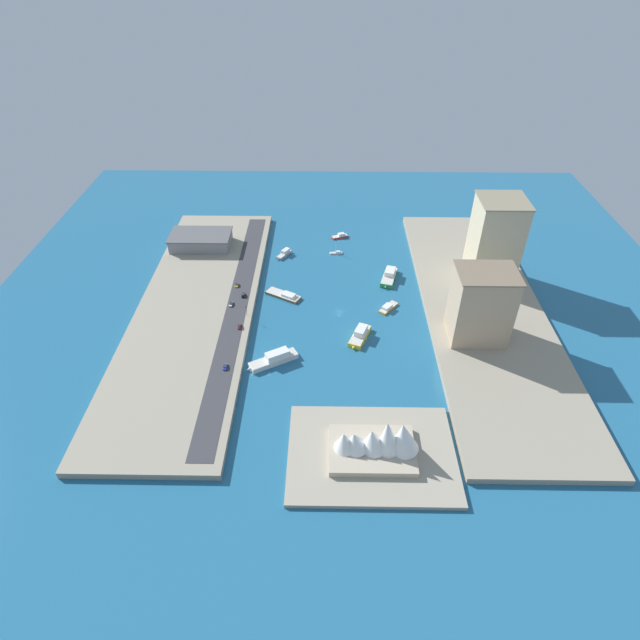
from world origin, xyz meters
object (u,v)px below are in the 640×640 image
(ferry_white_commuter, at_px, (274,359))
(ferry_yellow_fast, at_px, (360,335))
(opera_landmark, at_px, (378,441))
(pickup_red, at_px, (239,326))
(barge_flat_brown, at_px, (284,295))
(sailboat_small_white, at_px, (336,253))
(taxi_yellow_cab, at_px, (237,285))
(warehouse_low_gray, at_px, (201,240))
(ferry_green_doubledeck, at_px, (389,276))
(traffic_light_waterfront, at_px, (246,309))
(suv_black, at_px, (243,295))
(office_block_beige, at_px, (495,240))
(van_white, at_px, (231,304))
(tugboat_red, at_px, (340,236))
(apartment_midrise_tan, at_px, (481,305))
(hatchback_blue, at_px, (225,367))
(water_taxi_orange, at_px, (388,307))
(yacht_sleek_gray, at_px, (284,254))

(ferry_white_commuter, height_order, ferry_yellow_fast, ferry_white_commuter)
(opera_landmark, bearing_deg, pickup_red, -49.66)
(ferry_white_commuter, bearing_deg, barge_flat_brown, -90.98)
(sailboat_small_white, xyz_separation_m, taxi_yellow_cab, (63.90, 47.11, 3.55))
(pickup_red, xyz_separation_m, opera_landmark, (-72.65, 85.53, 4.97))
(warehouse_low_gray, bearing_deg, opera_landmark, 122.25)
(ferry_green_doubledeck, distance_m, traffic_light_waterfront, 99.28)
(suv_black, relative_size, traffic_light_waterfront, 0.69)
(office_block_beige, height_order, warehouse_low_gray, office_block_beige)
(ferry_white_commuter, bearing_deg, sailboat_small_white, -106.76)
(opera_landmark, bearing_deg, suv_black, -57.37)
(ferry_yellow_fast, relative_size, van_white, 4.51)
(pickup_red, height_order, traffic_light_waterfront, traffic_light_waterfront)
(ferry_green_doubledeck, xyz_separation_m, tugboat_red, (31.60, -55.85, -1.04))
(ferry_green_doubledeck, distance_m, apartment_midrise_tan, 77.99)
(warehouse_low_gray, distance_m, taxi_yellow_cab, 60.40)
(van_white, height_order, opera_landmark, opera_landmark)
(warehouse_low_gray, xyz_separation_m, hatchback_blue, (-37.15, 126.69, -3.80))
(hatchback_blue, bearing_deg, water_taxi_orange, -147.45)
(opera_landmark, bearing_deg, ferry_yellow_fast, -87.35)
(water_taxi_orange, bearing_deg, ferry_yellow_fast, 56.47)
(sailboat_small_white, distance_m, pickup_red, 105.56)
(sailboat_small_white, distance_m, traffic_light_waterfront, 94.29)
(ferry_green_doubledeck, height_order, apartment_midrise_tan, apartment_midrise_tan)
(ferry_green_doubledeck, distance_m, taxi_yellow_cab, 99.62)
(ferry_green_doubledeck, distance_m, hatchback_blue, 130.56)
(tugboat_red, distance_m, opera_landmark, 199.00)
(taxi_yellow_cab, relative_size, traffic_light_waterfront, 0.66)
(ferry_white_commuter, xyz_separation_m, opera_landmark, (-50.66, 60.24, 6.98))
(apartment_midrise_tan, relative_size, traffic_light_waterfront, 6.42)
(tugboat_red, bearing_deg, van_white, 53.51)
(yacht_sleek_gray, xyz_separation_m, ferry_green_doubledeck, (-71.26, 29.01, 0.58))
(apartment_midrise_tan, bearing_deg, hatchback_blue, 12.05)
(tugboat_red, bearing_deg, sailboat_small_white, 82.88)
(yacht_sleek_gray, bearing_deg, hatchback_blue, 79.38)
(yacht_sleek_gray, distance_m, ferry_green_doubledeck, 76.94)
(opera_landmark, bearing_deg, ferry_green_doubledeck, -97.34)
(ferry_white_commuter, relative_size, van_white, 5.56)
(office_block_beige, bearing_deg, warehouse_low_gray, -10.47)
(yacht_sleek_gray, relative_size, taxi_yellow_cab, 3.26)
(barge_flat_brown, relative_size, van_white, 4.84)
(van_white, xyz_separation_m, hatchback_blue, (-5.34, 55.48, 0.02))
(traffic_light_waterfront, bearing_deg, warehouse_low_gray, -62.23)
(tugboat_red, height_order, opera_landmark, opera_landmark)
(apartment_midrise_tan, distance_m, suv_black, 140.79)
(barge_flat_brown, height_order, ferry_yellow_fast, ferry_yellow_fast)
(van_white, distance_m, pickup_red, 23.09)
(warehouse_low_gray, height_order, taxi_yellow_cab, warehouse_low_gray)
(taxi_yellow_cab, xyz_separation_m, opera_landmark, (-80.11, 127.55, 5.06))
(suv_black, xyz_separation_m, van_white, (6.28, 9.11, -0.08))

